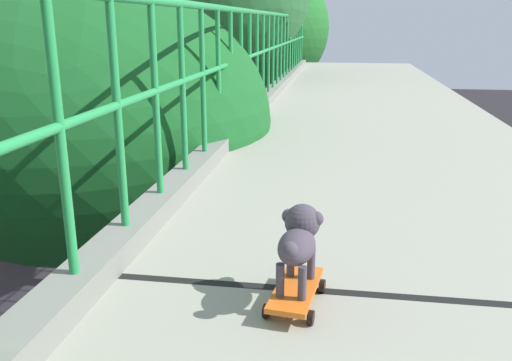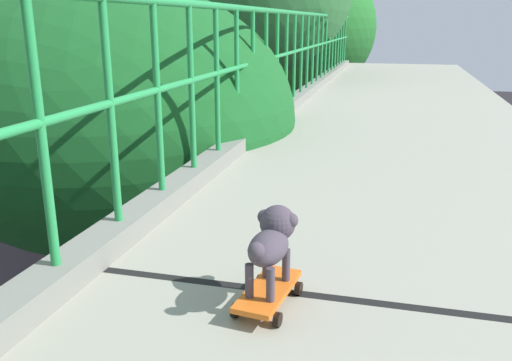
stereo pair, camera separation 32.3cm
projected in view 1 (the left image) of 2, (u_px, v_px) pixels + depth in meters
The scene contains 5 objects.
city_bus at pixel (100, 151), 21.91m from camera, with size 2.58×10.93×3.23m.
roadside_tree_mid at pixel (88, 125), 6.30m from camera, with size 4.32×4.32×7.38m.
roadside_tree_farthest at pixel (259, 29), 20.91m from camera, with size 5.43×5.43×9.28m.
toy_skateboard at pixel (296, 291), 2.32m from camera, with size 0.25×0.45×0.08m.
small_dog at pixel (299, 237), 2.29m from camera, with size 0.20×0.39×0.34m.
Camera 1 is at (0.87, -0.24, 6.90)m, focal length 37.56 mm.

